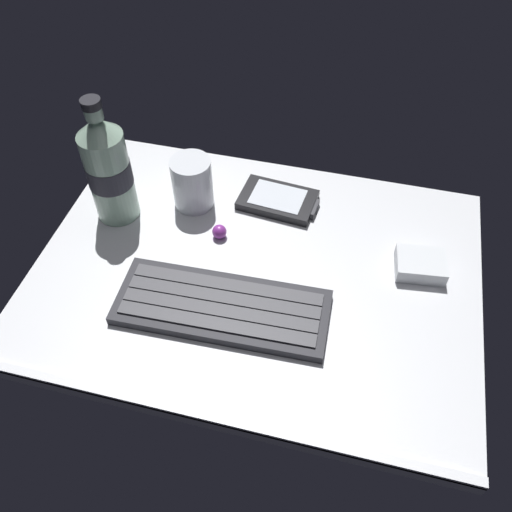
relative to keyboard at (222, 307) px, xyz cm
name	(u,v)px	position (x,y,z in cm)	size (l,w,h in cm)	color
ground_plane	(256,275)	(2.73, 7.94, -1.79)	(64.00, 48.00, 2.80)	silver
keyboard	(222,307)	(0.00, 0.00, 0.00)	(29.38, 12.04, 1.70)	#232328
handheld_device	(277,200)	(2.64, 22.56, -0.08)	(13.29, 8.73, 1.50)	black
juice_cup	(192,185)	(-10.39, 19.43, 3.10)	(6.40, 6.40, 8.50)	silver
water_bottle	(108,169)	(-21.35, 14.37, 8.20)	(6.73, 6.73, 20.80)	#9EC1A8
charger_block	(420,265)	(25.79, 13.76, 0.39)	(7.00, 5.60, 2.40)	silver
trackball_mouse	(219,232)	(-4.27, 13.17, 0.29)	(2.20, 2.20, 2.20)	purple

